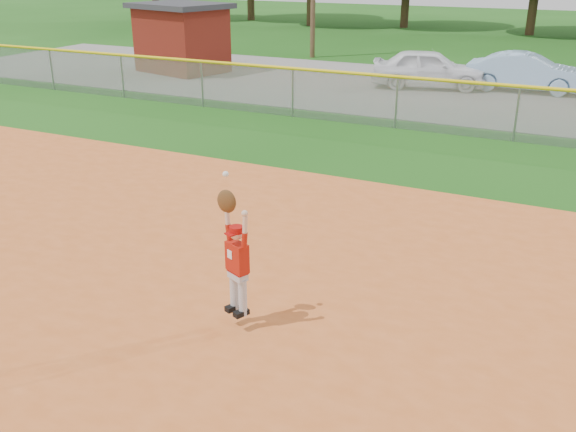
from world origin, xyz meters
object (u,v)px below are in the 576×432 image
(car_white_a, at_px, (429,69))
(ballplayer, at_px, (236,255))
(utility_shed, at_px, (182,37))
(car_blue, at_px, (526,72))

(car_white_a, relative_size, ballplayer, 2.20)
(utility_shed, relative_size, ballplayer, 2.31)
(ballplayer, bearing_deg, car_blue, 85.97)
(car_white_a, distance_m, car_blue, 3.52)
(car_blue, bearing_deg, car_white_a, 103.33)
(car_blue, height_order, utility_shed, utility_shed)
(car_white_a, distance_m, utility_shed, 10.62)
(car_white_a, relative_size, utility_shed, 0.95)
(car_blue, height_order, ballplayer, ballplayer)
(car_white_a, distance_m, ballplayer, 18.06)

